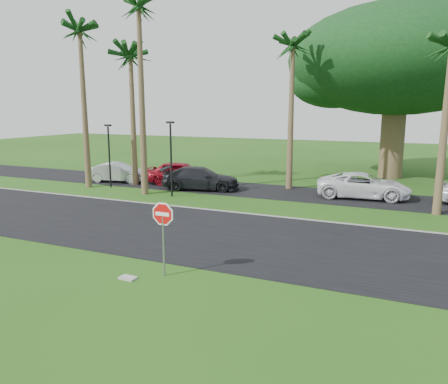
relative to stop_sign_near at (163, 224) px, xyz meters
name	(u,v)px	position (x,y,z in m)	size (l,w,h in m)	color
ground	(193,248)	(-0.50, 3.00, -1.77)	(120.00, 120.00, 0.00)	#204A12
road	(215,234)	(-0.50, 5.00, -1.76)	(120.00, 8.00, 0.02)	black
parking_strip	(283,192)	(-0.50, 15.50, -1.76)	(120.00, 5.00, 0.02)	black
curb	(248,214)	(-0.50, 9.05, -1.74)	(120.00, 0.12, 0.06)	gray
stop_sign_near	(163,224)	(0.00, 0.00, 0.00)	(1.05, 0.07, 2.62)	gray
palm_left_far	(80,35)	(-13.50, 12.00, 8.36)	(5.00, 5.00, 11.50)	brown
palm_left_mid	(131,60)	(-11.00, 14.00, 6.90)	(5.00, 5.00, 10.00)	brown
palm_left_near	(139,11)	(-8.50, 11.50, 9.33)	(5.00, 5.00, 12.50)	brown
palm_center	(293,49)	(-0.50, 17.00, 7.39)	(5.00, 5.00, 10.50)	brown
canopy_tree	(398,61)	(5.50, 25.00, 7.17)	(16.50, 16.50, 13.12)	brown
streetlight_left	(109,152)	(-12.00, 12.50, 0.72)	(0.45, 0.25, 4.34)	black
streetlight_right	(171,154)	(-6.50, 11.50, 0.88)	(0.45, 0.25, 4.64)	black
car_silver	(118,173)	(-12.91, 14.52, -1.06)	(1.50, 4.31, 1.42)	silver
car_red	(181,173)	(-8.06, 15.46, -0.94)	(1.97, 4.89, 1.67)	maroon
car_dark	(201,179)	(-5.86, 14.25, -1.02)	(2.12, 5.22, 1.52)	black
car_minivan	(364,186)	(4.51, 15.76, -1.01)	(2.54, 5.51, 1.53)	white
utility_slab	(128,278)	(-0.95, -0.70, -1.74)	(0.55, 0.35, 0.06)	#A1A099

